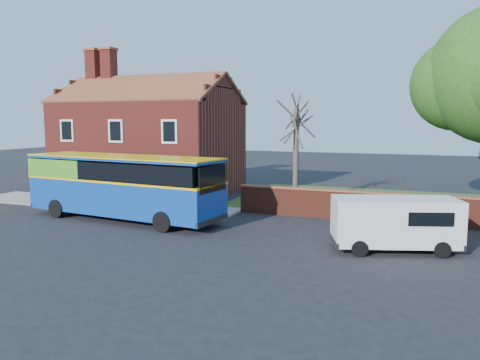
% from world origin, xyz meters
% --- Properties ---
extents(ground, '(120.00, 120.00, 0.00)m').
position_xyz_m(ground, '(0.00, 0.00, 0.00)').
color(ground, black).
rests_on(ground, ground).
extents(pavement, '(18.00, 3.50, 0.12)m').
position_xyz_m(pavement, '(-7.00, 5.75, 0.06)').
color(pavement, gray).
rests_on(pavement, ground).
extents(kerb, '(18.00, 0.15, 0.14)m').
position_xyz_m(kerb, '(-7.00, 4.00, 0.07)').
color(kerb, slate).
rests_on(kerb, ground).
extents(grass_strip, '(26.00, 12.00, 0.04)m').
position_xyz_m(grass_strip, '(13.00, 13.00, 0.02)').
color(grass_strip, '#426B28').
rests_on(grass_strip, ground).
extents(shop_building, '(12.30, 8.13, 10.50)m').
position_xyz_m(shop_building, '(-7.02, 11.50, 3.41)').
color(shop_building, maroon).
rests_on(shop_building, ground).
extents(boundary_wall, '(22.00, 0.38, 1.60)m').
position_xyz_m(boundary_wall, '(13.00, 7.00, 0.81)').
color(boundary_wall, maroon).
rests_on(boundary_wall, ground).
extents(bus, '(11.48, 4.05, 3.42)m').
position_xyz_m(bus, '(-3.42, 2.67, 1.94)').
color(bus, '#0D3D96').
rests_on(bus, ground).
extents(van_near, '(5.29, 3.43, 2.16)m').
position_xyz_m(van_near, '(10.81, 1.65, 1.21)').
color(van_near, silver).
rests_on(van_near, ground).
extents(bare_tree, '(2.46, 2.93, 6.55)m').
position_xyz_m(bare_tree, '(4.32, 10.34, 3.36)').
color(bare_tree, '#4C4238').
rests_on(bare_tree, ground).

